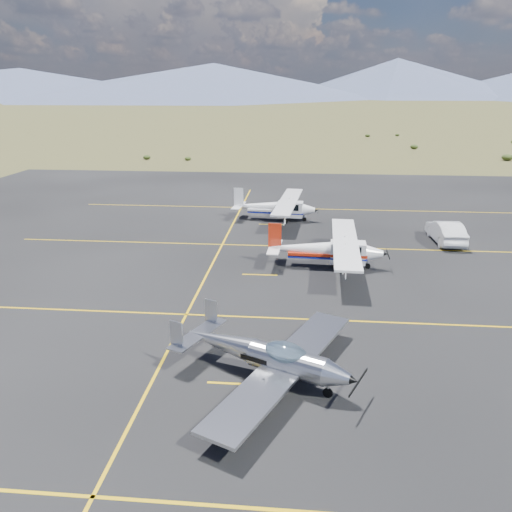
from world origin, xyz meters
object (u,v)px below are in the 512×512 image
(aircraft_plain, at_px, (276,207))
(aircraft_cessna, at_px, (327,249))
(aircraft_low_wing, at_px, (268,356))
(sedan, at_px, (446,232))

(aircraft_plain, bearing_deg, aircraft_cessna, -66.33)
(aircraft_cessna, bearing_deg, aircraft_low_wing, -99.67)
(aircraft_plain, bearing_deg, sedan, -17.57)
(aircraft_cessna, distance_m, aircraft_plain, 11.30)
(aircraft_low_wing, xyz_separation_m, sedan, (10.95, 17.98, -0.20))
(aircraft_low_wing, height_order, aircraft_cessna, aircraft_cessna)
(sedan, bearing_deg, aircraft_plain, -24.72)
(aircraft_low_wing, bearing_deg, sedan, 83.05)
(aircraft_cessna, xyz_separation_m, aircraft_plain, (-3.57, 10.72, -0.03))
(aircraft_low_wing, distance_m, sedan, 21.05)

